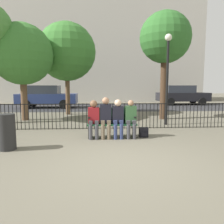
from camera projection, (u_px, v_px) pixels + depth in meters
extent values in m
plane|color=#605B4C|center=(118.00, 163.00, 4.52)|extent=(80.00, 80.00, 0.00)
cube|color=#194728|center=(112.00, 124.00, 6.72)|extent=(1.51, 0.45, 0.05)
cube|color=#194728|center=(112.00, 115.00, 6.88)|extent=(1.51, 0.05, 0.47)
cube|color=black|center=(90.00, 132.00, 6.70)|extent=(0.06, 0.38, 0.40)
cube|color=black|center=(134.00, 131.00, 6.78)|extent=(0.06, 0.38, 0.40)
cube|color=black|center=(89.00, 117.00, 6.65)|extent=(0.06, 0.38, 0.04)
cube|color=black|center=(134.00, 117.00, 6.73)|extent=(0.06, 0.38, 0.04)
cylinder|color=#3D3D42|center=(91.00, 132.00, 6.48)|extent=(0.11, 0.11, 0.45)
cylinder|color=#3D3D42|center=(97.00, 132.00, 6.49)|extent=(0.11, 0.11, 0.45)
cube|color=#3D3D42|center=(91.00, 123.00, 6.55)|extent=(0.11, 0.20, 0.12)
cube|color=#3D3D42|center=(97.00, 122.00, 6.56)|extent=(0.11, 0.20, 0.12)
cube|color=maroon|center=(94.00, 115.00, 6.65)|extent=(0.34, 0.22, 0.49)
sphere|color=brown|center=(94.00, 104.00, 6.59)|extent=(0.22, 0.22, 0.22)
cylinder|color=brown|center=(103.00, 132.00, 6.50)|extent=(0.11, 0.11, 0.45)
cylinder|color=brown|center=(109.00, 132.00, 6.51)|extent=(0.11, 0.11, 0.45)
cube|color=brown|center=(103.00, 122.00, 6.57)|extent=(0.11, 0.20, 0.12)
cube|color=brown|center=(109.00, 122.00, 6.58)|extent=(0.11, 0.20, 0.12)
cube|color=black|center=(106.00, 114.00, 6.67)|extent=(0.34, 0.22, 0.59)
sphere|color=#A37556|center=(106.00, 101.00, 6.60)|extent=(0.22, 0.22, 0.22)
cylinder|color=navy|center=(115.00, 132.00, 6.52)|extent=(0.11, 0.11, 0.45)
cylinder|color=navy|center=(121.00, 132.00, 6.53)|extent=(0.11, 0.11, 0.45)
cube|color=navy|center=(115.00, 122.00, 6.59)|extent=(0.11, 0.20, 0.12)
cube|color=navy|center=(121.00, 122.00, 6.60)|extent=(0.11, 0.20, 0.12)
cube|color=black|center=(118.00, 115.00, 6.69)|extent=(0.34, 0.22, 0.52)
sphere|color=beige|center=(118.00, 103.00, 6.63)|extent=(0.21, 0.21, 0.21)
cylinder|color=#3D3D42|center=(128.00, 132.00, 6.55)|extent=(0.11, 0.11, 0.45)
cylinder|color=#3D3D42|center=(134.00, 132.00, 6.56)|extent=(0.11, 0.11, 0.45)
cube|color=#3D3D42|center=(128.00, 122.00, 6.61)|extent=(0.11, 0.20, 0.12)
cube|color=#3D3D42|center=(134.00, 122.00, 6.62)|extent=(0.11, 0.20, 0.12)
cube|color=#335B33|center=(131.00, 115.00, 6.71)|extent=(0.34, 0.22, 0.53)
sphere|color=#A37556|center=(131.00, 103.00, 6.65)|extent=(0.18, 0.18, 0.18)
cube|color=black|center=(144.00, 132.00, 6.82)|extent=(0.27, 0.17, 0.30)
cube|color=black|center=(144.00, 134.00, 6.72)|extent=(0.19, 0.04, 0.14)
cylinder|color=black|center=(1.00, 117.00, 7.89)|extent=(0.02, 0.02, 0.95)
cylinder|color=black|center=(5.00, 117.00, 7.90)|extent=(0.02, 0.02, 0.95)
cylinder|color=black|center=(9.00, 117.00, 7.90)|extent=(0.02, 0.02, 0.95)
cylinder|color=black|center=(13.00, 117.00, 7.91)|extent=(0.02, 0.02, 0.95)
cylinder|color=black|center=(17.00, 117.00, 7.92)|extent=(0.02, 0.02, 0.95)
cylinder|color=black|center=(21.00, 117.00, 7.93)|extent=(0.02, 0.02, 0.95)
cylinder|color=black|center=(25.00, 117.00, 7.94)|extent=(0.02, 0.02, 0.95)
cylinder|color=black|center=(29.00, 117.00, 7.94)|extent=(0.02, 0.02, 0.95)
cylinder|color=black|center=(33.00, 117.00, 7.95)|extent=(0.02, 0.02, 0.95)
cylinder|color=black|center=(37.00, 117.00, 7.96)|extent=(0.02, 0.02, 0.95)
cylinder|color=black|center=(40.00, 117.00, 7.97)|extent=(0.02, 0.02, 0.95)
cylinder|color=black|center=(44.00, 117.00, 7.98)|extent=(0.02, 0.02, 0.95)
cylinder|color=black|center=(48.00, 117.00, 7.99)|extent=(0.02, 0.02, 0.95)
cylinder|color=black|center=(52.00, 117.00, 7.99)|extent=(0.02, 0.02, 0.95)
cylinder|color=black|center=(56.00, 117.00, 8.00)|extent=(0.02, 0.02, 0.95)
cylinder|color=black|center=(60.00, 116.00, 8.01)|extent=(0.02, 0.02, 0.95)
cylinder|color=black|center=(64.00, 116.00, 8.02)|extent=(0.02, 0.02, 0.95)
cylinder|color=black|center=(67.00, 116.00, 8.03)|extent=(0.02, 0.02, 0.95)
cylinder|color=black|center=(71.00, 116.00, 8.03)|extent=(0.02, 0.02, 0.95)
cylinder|color=black|center=(75.00, 116.00, 8.04)|extent=(0.02, 0.02, 0.95)
cylinder|color=black|center=(79.00, 116.00, 8.05)|extent=(0.02, 0.02, 0.95)
cylinder|color=black|center=(83.00, 116.00, 8.06)|extent=(0.02, 0.02, 0.95)
cylinder|color=black|center=(87.00, 116.00, 8.07)|extent=(0.02, 0.02, 0.95)
cylinder|color=black|center=(90.00, 116.00, 8.08)|extent=(0.02, 0.02, 0.95)
cylinder|color=black|center=(94.00, 116.00, 8.08)|extent=(0.02, 0.02, 0.95)
cylinder|color=black|center=(98.00, 116.00, 8.09)|extent=(0.02, 0.02, 0.95)
cylinder|color=black|center=(102.00, 116.00, 8.10)|extent=(0.02, 0.02, 0.95)
cylinder|color=black|center=(105.00, 116.00, 8.11)|extent=(0.02, 0.02, 0.95)
cylinder|color=black|center=(109.00, 116.00, 8.12)|extent=(0.02, 0.02, 0.95)
cylinder|color=black|center=(113.00, 116.00, 8.12)|extent=(0.02, 0.02, 0.95)
cylinder|color=black|center=(117.00, 116.00, 8.13)|extent=(0.02, 0.02, 0.95)
cylinder|color=black|center=(120.00, 116.00, 8.14)|extent=(0.02, 0.02, 0.95)
cylinder|color=black|center=(124.00, 116.00, 8.15)|extent=(0.02, 0.02, 0.95)
cylinder|color=black|center=(128.00, 116.00, 8.16)|extent=(0.02, 0.02, 0.95)
cylinder|color=black|center=(132.00, 116.00, 8.17)|extent=(0.02, 0.02, 0.95)
cylinder|color=black|center=(135.00, 116.00, 8.17)|extent=(0.02, 0.02, 0.95)
cylinder|color=black|center=(139.00, 116.00, 8.18)|extent=(0.02, 0.02, 0.95)
cylinder|color=black|center=(143.00, 116.00, 8.19)|extent=(0.02, 0.02, 0.95)
cylinder|color=black|center=(146.00, 116.00, 8.20)|extent=(0.02, 0.02, 0.95)
cylinder|color=black|center=(150.00, 116.00, 8.21)|extent=(0.02, 0.02, 0.95)
cylinder|color=black|center=(154.00, 116.00, 8.21)|extent=(0.02, 0.02, 0.95)
cylinder|color=black|center=(157.00, 116.00, 8.22)|extent=(0.02, 0.02, 0.95)
cylinder|color=black|center=(161.00, 116.00, 8.23)|extent=(0.02, 0.02, 0.95)
cylinder|color=black|center=(165.00, 116.00, 8.24)|extent=(0.02, 0.02, 0.95)
cylinder|color=black|center=(168.00, 116.00, 8.25)|extent=(0.02, 0.02, 0.95)
cylinder|color=black|center=(172.00, 116.00, 8.26)|extent=(0.02, 0.02, 0.95)
cylinder|color=black|center=(176.00, 116.00, 8.26)|extent=(0.02, 0.02, 0.95)
cylinder|color=black|center=(179.00, 116.00, 8.27)|extent=(0.02, 0.02, 0.95)
cylinder|color=black|center=(183.00, 115.00, 8.28)|extent=(0.02, 0.02, 0.95)
cylinder|color=black|center=(186.00, 115.00, 8.29)|extent=(0.02, 0.02, 0.95)
cylinder|color=black|center=(190.00, 115.00, 8.30)|extent=(0.02, 0.02, 0.95)
cylinder|color=black|center=(194.00, 115.00, 8.30)|extent=(0.02, 0.02, 0.95)
cylinder|color=black|center=(197.00, 115.00, 8.31)|extent=(0.02, 0.02, 0.95)
cylinder|color=black|center=(201.00, 115.00, 8.32)|extent=(0.02, 0.02, 0.95)
cylinder|color=black|center=(204.00, 115.00, 8.33)|extent=(0.02, 0.02, 0.95)
cylinder|color=black|center=(208.00, 115.00, 8.34)|extent=(0.02, 0.02, 0.95)
cylinder|color=black|center=(211.00, 115.00, 8.34)|extent=(0.02, 0.02, 0.95)
cylinder|color=black|center=(215.00, 115.00, 8.35)|extent=(0.02, 0.02, 0.95)
cylinder|color=black|center=(219.00, 115.00, 8.36)|extent=(0.02, 0.02, 0.95)
cylinder|color=black|center=(222.00, 115.00, 8.37)|extent=(0.02, 0.02, 0.95)
cube|color=black|center=(110.00, 104.00, 8.06)|extent=(9.00, 0.03, 0.03)
cylinder|color=brown|center=(24.00, 96.00, 10.09)|extent=(0.29, 0.29, 2.26)
sphere|color=#38752D|center=(22.00, 54.00, 9.86)|extent=(2.77, 2.77, 2.77)
cylinder|color=brown|center=(68.00, 91.00, 12.11)|extent=(0.24, 0.24, 2.56)
sphere|color=#38752D|center=(67.00, 52.00, 11.85)|extent=(3.15, 3.15, 3.15)
cylinder|color=#422D1E|center=(164.00, 86.00, 10.40)|extent=(0.34, 0.34, 3.17)
sphere|color=#2D6628|center=(165.00, 37.00, 10.13)|extent=(2.39, 2.39, 2.39)
cylinder|color=black|center=(167.00, 83.00, 8.82)|extent=(0.10, 0.10, 3.41)
sphere|color=silver|center=(168.00, 37.00, 8.60)|extent=(0.28, 0.28, 0.28)
cube|color=#2B2B2D|center=(104.00, 107.00, 16.41)|extent=(24.00, 6.00, 0.01)
cube|color=navy|center=(48.00, 99.00, 15.83)|extent=(4.20, 1.70, 0.70)
cube|color=#2D333D|center=(43.00, 90.00, 15.73)|extent=(2.31, 1.56, 0.60)
cylinder|color=black|center=(64.00, 104.00, 15.09)|extent=(0.64, 0.20, 0.64)
cylinder|color=black|center=(68.00, 102.00, 16.81)|extent=(0.64, 0.20, 0.64)
cylinder|color=black|center=(26.00, 104.00, 14.93)|extent=(0.64, 0.20, 0.64)
cylinder|color=black|center=(33.00, 103.00, 16.66)|extent=(0.64, 0.20, 0.64)
cube|color=black|center=(183.00, 97.00, 18.44)|extent=(4.20, 1.70, 0.70)
cube|color=#2D333D|center=(179.00, 89.00, 18.34)|extent=(2.31, 1.56, 0.60)
cylinder|color=black|center=(202.00, 102.00, 17.69)|extent=(0.64, 0.20, 0.64)
cylinder|color=black|center=(193.00, 100.00, 19.42)|extent=(0.64, 0.20, 0.64)
cylinder|color=black|center=(171.00, 102.00, 17.54)|extent=(0.64, 0.20, 0.64)
cylinder|color=black|center=(164.00, 100.00, 19.27)|extent=(0.64, 0.20, 0.64)
cube|color=beige|center=(102.00, 42.00, 23.58)|extent=(20.00, 6.00, 12.65)
cylinder|color=black|center=(7.00, 132.00, 5.44)|extent=(0.41, 0.41, 0.91)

